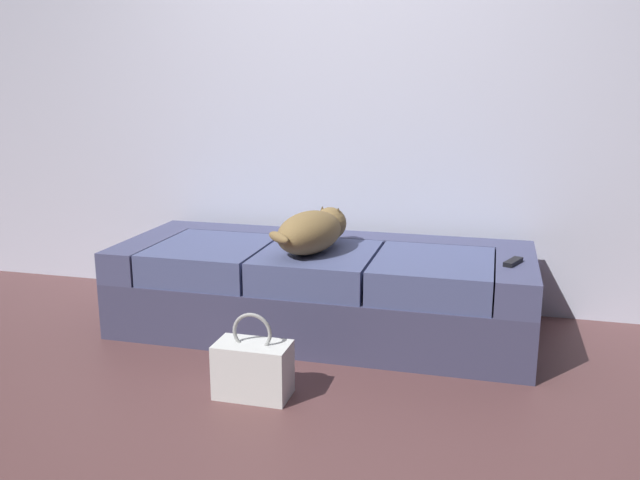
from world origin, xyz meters
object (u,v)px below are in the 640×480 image
Objects in this scene: dog_tan at (313,231)px; handbag at (253,369)px; tv_remote at (513,262)px; couch at (322,289)px.

handbag is (-0.07, -0.74, -0.45)m from dog_tan.
tv_remote is 0.40× the size of handbag.
tv_remote reaches higher than handbag.
couch is 0.85m from handbag.
couch is 3.51× the size of dog_tan.
couch is at bearing -163.46° from tv_remote.
tv_remote is at bearing 34.84° from handbag.
handbag is (-0.09, -0.84, -0.11)m from couch.
dog_tan is at bearing -103.99° from couch.
dog_tan is 0.87m from handbag.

